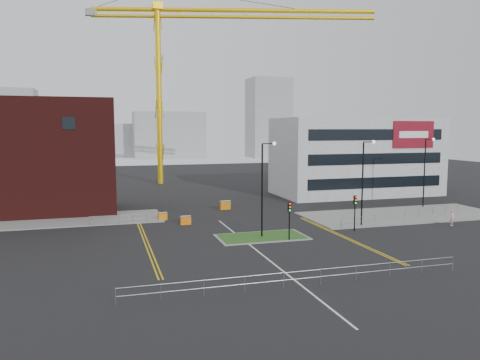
{
  "coord_description": "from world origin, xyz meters",
  "views": [
    {
      "loc": [
        -12.49,
        -33.64,
        10.46
      ],
      "look_at": [
        1.41,
        13.4,
        5.0
      ],
      "focal_mm": 35.0,
      "sensor_mm": 36.0,
      "label": 1
    }
  ],
  "objects_px": {
    "streetlamp_island": "(264,181)",
    "pedestrian": "(452,218)",
    "tower_crane": "(191,49)",
    "traffic_light_island": "(289,214)"
  },
  "relations": [
    {
      "from": "streetlamp_island",
      "to": "pedestrian",
      "type": "distance_m",
      "value": 21.67
    },
    {
      "from": "tower_crane",
      "to": "pedestrian",
      "type": "distance_m",
      "value": 55.68
    },
    {
      "from": "tower_crane",
      "to": "streetlamp_island",
      "type": "distance_m",
      "value": 49.55
    },
    {
      "from": "tower_crane",
      "to": "streetlamp_island",
      "type": "height_order",
      "value": "tower_crane"
    },
    {
      "from": "tower_crane",
      "to": "streetlamp_island",
      "type": "relative_size",
      "value": 5.63
    },
    {
      "from": "tower_crane",
      "to": "pedestrian",
      "type": "bearing_deg",
      "value": -67.03
    },
    {
      "from": "tower_crane",
      "to": "pedestrian",
      "type": "xyz_separation_m",
      "value": [
        19.61,
        -46.26,
        -24.01
      ]
    },
    {
      "from": "traffic_light_island",
      "to": "streetlamp_island",
      "type": "bearing_deg",
      "value": 131.41
    },
    {
      "from": "streetlamp_island",
      "to": "traffic_light_island",
      "type": "height_order",
      "value": "streetlamp_island"
    },
    {
      "from": "streetlamp_island",
      "to": "pedestrian",
      "type": "relative_size",
      "value": 5.22
    }
  ]
}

